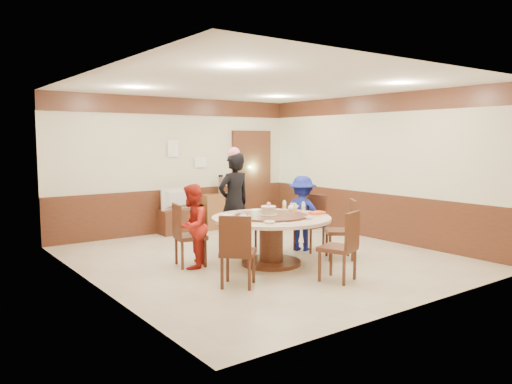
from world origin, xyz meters
TOP-DOWN VIEW (x-y plane):
  - room at (0.01, 0.01)m, footprint 6.00×6.04m
  - banquet_table at (-0.16, -0.43)m, footprint 1.84×1.84m
  - chair_0 at (1.01, -0.04)m, footprint 0.51×0.51m
  - chair_1 at (0.10, 0.77)m, footprint 0.47×0.48m
  - chair_2 at (-1.23, 0.24)m, footprint 0.53×0.53m
  - chair_3 at (-1.24, -1.10)m, footprint 0.62×0.62m
  - chair_4 at (0.03, -1.70)m, footprint 0.56×0.57m
  - chair_5 at (0.99, -0.81)m, footprint 0.62×0.61m
  - person_standing at (-0.12, 0.66)m, footprint 0.65×0.45m
  - person_red at (-1.25, 0.11)m, footprint 0.78×0.77m
  - person_blue at (0.90, 0.04)m, footprint 0.87×0.97m
  - birthday_cake at (-0.17, -0.38)m, footprint 0.29×0.29m
  - teapot_left at (-0.82, -0.62)m, footprint 0.17×0.15m
  - teapot_right at (0.44, -0.23)m, footprint 0.17×0.15m
  - bowl_0 at (-0.73, -0.07)m, footprint 0.17×0.17m
  - bowl_1 at (0.16, -0.94)m, footprint 0.13×0.13m
  - bowl_2 at (-0.57, -0.91)m, footprint 0.15×0.15m
  - bowl_3 at (0.52, -0.57)m, footprint 0.12×0.12m
  - saucer_near at (-0.41, -1.08)m, footprint 0.18×0.18m
  - saucer_far at (0.29, 0.07)m, footprint 0.18×0.18m
  - shrimp_platter at (0.49, -0.77)m, footprint 0.30×0.20m
  - bottle_0 at (0.32, -0.44)m, footprint 0.06×0.06m
  - bottle_1 at (0.55, -0.38)m, footprint 0.06×0.06m
  - bottle_2 at (0.41, -0.06)m, footprint 0.06×0.06m
  - tv_stand at (-0.09, 2.75)m, footprint 0.85×0.45m
  - television at (-0.09, 2.75)m, footprint 0.77×0.19m
  - side_cabinet at (0.88, 2.78)m, footprint 0.80×0.40m
  - thermos at (0.95, 2.78)m, footprint 0.15×0.15m
  - notice_left at (-0.10, 2.96)m, footprint 0.25×0.00m
  - notice_right at (0.55, 2.96)m, footprint 0.30×0.00m

SIDE VIEW (x-z plane):
  - tv_stand at x=-0.09m, z-range 0.00..0.50m
  - chair_0 at x=1.01m, z-range -0.18..0.79m
  - chair_1 at x=0.10m, z-range -0.18..0.79m
  - chair_2 at x=-1.23m, z-range -0.18..0.79m
  - chair_3 at x=-1.24m, z-range -0.18..0.79m
  - chair_4 at x=0.03m, z-range -0.18..0.79m
  - chair_5 at x=0.99m, z-range -0.18..0.79m
  - side_cabinet at x=0.88m, z-range 0.00..0.75m
  - banquet_table at x=-0.16m, z-range 0.14..0.92m
  - person_red at x=-1.25m, z-range 0.00..1.27m
  - person_blue at x=0.90m, z-range 0.00..1.31m
  - television at x=-0.09m, z-range 0.50..0.94m
  - saucer_near at x=-0.41m, z-range 0.75..0.76m
  - saucer_far at x=0.29m, z-range 0.75..0.76m
  - bowl_2 at x=-0.57m, z-range 0.75..0.79m
  - bowl_3 at x=0.52m, z-range 0.75..0.79m
  - bowl_1 at x=0.16m, z-range 0.75..0.79m
  - bowl_0 at x=-0.73m, z-range 0.75..0.79m
  - shrimp_platter at x=0.49m, z-range 0.75..0.81m
  - teapot_left at x=-0.82m, z-range 0.75..0.87m
  - teapot_right at x=0.44m, z-range 0.75..0.87m
  - bottle_0 at x=0.32m, z-range 0.75..0.91m
  - bottle_1 at x=0.55m, z-range 0.75..0.91m
  - bottle_2 at x=0.41m, z-range 0.75..0.91m
  - birthday_cake at x=-0.17m, z-range 0.75..0.94m
  - person_standing at x=-0.12m, z-range 0.00..1.72m
  - thermos at x=0.95m, z-range 0.75..1.13m
  - room at x=0.01m, z-range -0.34..2.50m
  - notice_right at x=0.55m, z-range 1.34..1.56m
  - notice_left at x=-0.10m, z-range 1.57..1.93m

